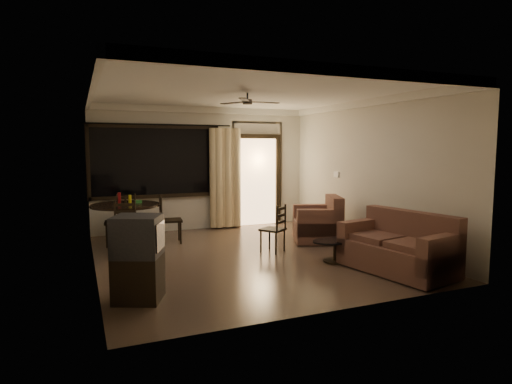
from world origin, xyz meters
name	(u,v)px	position (x,y,z in m)	size (l,w,h in m)	color
ground	(248,256)	(0.00, 0.00, 0.00)	(5.50, 5.50, 0.00)	#7F6651
room_shell	(243,150)	(0.59, 1.77, 1.83)	(5.50, 6.70, 5.50)	beige
dining_table	(126,213)	(-1.87, 1.62, 0.63)	(1.29, 1.29, 1.02)	black
dining_chair_west	(117,231)	(-2.04, 1.71, 0.28)	(0.46, 0.46, 0.95)	black
dining_chair_east	(170,229)	(-1.04, 1.52, 0.28)	(0.46, 0.46, 0.95)	black
dining_chair_south	(126,239)	(-1.97, 0.76, 0.31)	(0.46, 0.52, 0.95)	black
dining_chair_north	(127,225)	(-1.79, 2.29, 0.28)	(0.46, 0.46, 0.95)	black
tv_cabinet	(138,258)	(-2.05, -1.52, 0.53)	(0.70, 0.68, 1.06)	black
sofa	(400,249)	(1.77, -1.79, 0.36)	(1.18, 1.80, 0.89)	#4C2A23
armchair	(320,223)	(1.75, 0.49, 0.37)	(1.16, 1.16, 0.90)	#4C2A23
coffee_table	(336,247)	(1.20, -0.94, 0.25)	(0.84, 0.50, 0.37)	black
side_chair	(273,238)	(0.52, 0.07, 0.26)	(0.53, 0.53, 0.87)	black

